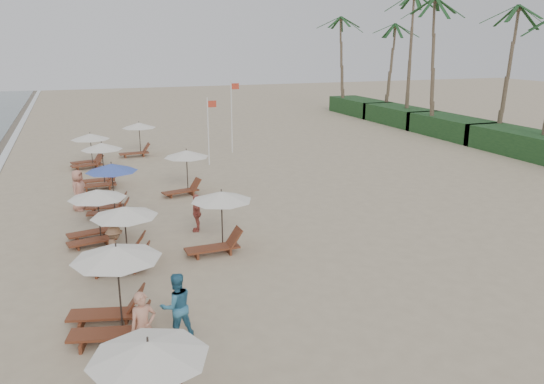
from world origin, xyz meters
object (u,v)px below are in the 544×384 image
object	(u,v)px
beachgoer_far_a	(197,213)
lounger_station_2	(119,237)
lounger_station_6	(88,149)
beachgoer_near	(143,327)
lounger_station_5	(99,166)
inland_station_1	(184,166)
lounger_station_4	(109,187)
flag_pole_near	(209,128)
beachgoer_mid_b	(115,249)
lounger_station_1	(110,290)
inland_station_0	(217,216)
lounger_station_3	(94,214)
inland_station_2	(137,135)
beachgoer_far_b	(78,190)
beachgoer_mid_a	(177,306)

from	to	relation	value
beachgoer_far_a	lounger_station_2	bearing A→B (deg)	-33.29
lounger_station_6	beachgoer_near	world-z (taller)	lounger_station_6
lounger_station_5	inland_station_1	size ratio (longest dim) A/B	0.95
lounger_station_4	inland_station_1	size ratio (longest dim) A/B	0.95
inland_station_1	flag_pole_near	bearing A→B (deg)	65.56
beachgoer_mid_b	lounger_station_5	bearing A→B (deg)	-10.41
lounger_station_1	lounger_station_4	world-z (taller)	lounger_station_1
lounger_station_2	inland_station_0	xyz separation A→B (m)	(3.48, 0.10, 0.33)
lounger_station_1	lounger_station_3	distance (m)	7.14
flag_pole_near	lounger_station_1	bearing A→B (deg)	-111.22
lounger_station_3	beachgoer_far_a	bearing A→B (deg)	-1.91
lounger_station_1	inland_station_1	bearing A→B (deg)	70.40
lounger_station_1	flag_pole_near	bearing A→B (deg)	68.78
beachgoer_far_a	flag_pole_near	bearing A→B (deg)	-178.03
inland_station_1	flag_pole_near	distance (m)	6.84
inland_station_2	flag_pole_near	bearing A→B (deg)	-47.92
lounger_station_1	flag_pole_near	world-z (taller)	flag_pole_near
lounger_station_3	lounger_station_1	bearing A→B (deg)	-89.26
lounger_station_5	beachgoer_far_a	world-z (taller)	lounger_station_5
lounger_station_3	lounger_station_4	xyz separation A→B (m)	(0.80, 3.37, 0.15)
lounger_station_5	beachgoer_near	size ratio (longest dim) A/B	1.39
inland_station_0	beachgoer_far_a	distance (m)	2.56
beachgoer_near	lounger_station_5	bearing A→B (deg)	78.54
lounger_station_1	lounger_station_2	xyz separation A→B (m)	(0.59, 4.43, -0.14)
lounger_station_6	beachgoer_far_b	xyz separation A→B (m)	(-0.76, -9.09, -0.18)
lounger_station_3	inland_station_0	bearing A→B (deg)	-32.03
inland_station_1	beachgoer_mid_b	bearing A→B (deg)	-115.47
lounger_station_4	flag_pole_near	bearing A→B (deg)	51.50
lounger_station_5	beachgoer_mid_a	xyz separation A→B (m)	(1.01, -16.43, -0.27)
lounger_station_1	inland_station_1	world-z (taller)	lounger_station_1
lounger_station_5	beachgoer_mid_b	bearing A→B (deg)	-90.63
lounger_station_5	flag_pole_near	bearing A→B (deg)	25.46
beachgoer_mid_a	beachgoer_near	bearing A→B (deg)	31.60
flag_pole_near	beachgoer_mid_a	bearing A→B (deg)	-106.28
lounger_station_1	lounger_station_5	bearing A→B (deg)	87.97
lounger_station_2	lounger_station_4	distance (m)	6.07
inland_station_1	beachgoer_mid_b	world-z (taller)	inland_station_1
lounger_station_2	beachgoer_far_b	bearing A→B (deg)	99.15
lounger_station_2	lounger_station_6	bearing A→B (deg)	91.40
beachgoer_far_a	flag_pole_near	distance (m)	12.37
lounger_station_1	flag_pole_near	size ratio (longest dim) A/B	0.64
inland_station_2	lounger_station_1	bearing A→B (deg)	-98.39
lounger_station_4	flag_pole_near	size ratio (longest dim) A/B	0.59
beachgoer_near	flag_pole_near	world-z (taller)	flag_pole_near
lounger_station_4	inland_station_1	world-z (taller)	lounger_station_4
flag_pole_near	lounger_station_6	bearing A→B (deg)	164.56
lounger_station_5	inland_station_2	xyz separation A→B (m)	(2.85, 7.52, 0.24)
inland_station_1	inland_station_2	xyz separation A→B (m)	(-1.08, 10.49, -0.06)
lounger_station_6	beachgoer_far_a	xyz separation A→B (m)	(3.64, -13.74, -0.35)
lounger_station_3	lounger_station_4	world-z (taller)	lounger_station_4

